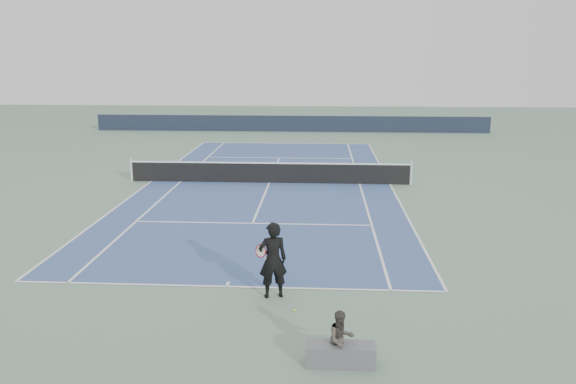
# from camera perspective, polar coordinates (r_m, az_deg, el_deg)

# --- Properties ---
(ground) EXTENTS (80.00, 80.00, 0.00)m
(ground) POSITION_cam_1_polar(r_m,az_deg,el_deg) (25.69, -1.91, 0.92)
(ground) COLOR slate
(court_surface) EXTENTS (10.97, 23.77, 0.01)m
(court_surface) POSITION_cam_1_polar(r_m,az_deg,el_deg) (25.68, -1.91, 0.94)
(court_surface) COLOR #395187
(court_surface) RESTS_ON ground
(tennis_net) EXTENTS (12.90, 0.10, 1.07)m
(tennis_net) POSITION_cam_1_polar(r_m,az_deg,el_deg) (25.58, -1.92, 2.03)
(tennis_net) COLOR silver
(tennis_net) RESTS_ON ground
(windscreen_far) EXTENTS (30.00, 0.25, 1.20)m
(windscreen_far) POSITION_cam_1_polar(r_m,az_deg,el_deg) (43.19, 0.25, 6.96)
(windscreen_far) COLOR black
(windscreen_far) RESTS_ON ground
(tennis_player) EXTENTS (0.86, 0.68, 1.88)m
(tennis_player) POSITION_cam_1_polar(r_m,az_deg,el_deg) (13.47, -1.56, -6.91)
(tennis_player) COLOR black
(tennis_player) RESTS_ON ground
(tennis_ball) EXTENTS (0.06, 0.06, 0.06)m
(tennis_ball) POSITION_cam_1_polar(r_m,az_deg,el_deg) (13.06, 0.65, -11.93)
(tennis_ball) COLOR #C0E72F
(tennis_ball) RESTS_ON ground
(spectator_bench) EXTENTS (1.36, 0.91, 1.12)m
(spectator_bench) POSITION_cam_1_polar(r_m,az_deg,el_deg) (10.95, 5.37, -15.34)
(spectator_bench) COLOR #5B5C60
(spectator_bench) RESTS_ON ground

